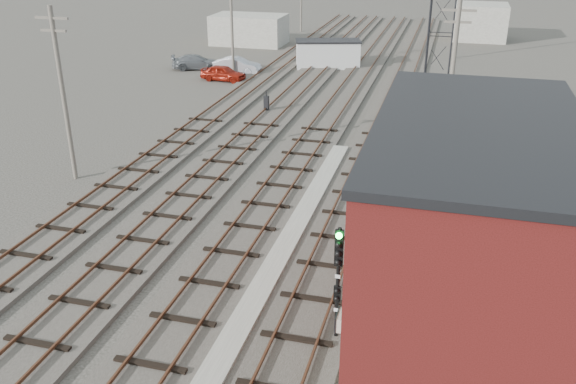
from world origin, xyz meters
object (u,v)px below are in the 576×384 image
at_px(switch_stand, 266,103).
at_px(signal_mast, 338,277).
at_px(site_trailer, 328,54).
at_px(car_grey, 196,62).
at_px(car_red, 223,73).
at_px(car_silver, 237,65).

bearing_deg(switch_stand, signal_mast, -66.74).
bearing_deg(site_trailer, signal_mast, -94.05).
xyz_separation_m(switch_stand, site_trailer, (1.18, 15.94, 0.60)).
relative_size(switch_stand, car_grey, 0.32).
relative_size(switch_stand, car_red, 0.37).
height_order(switch_stand, car_grey, switch_stand).
bearing_deg(signal_mast, car_silver, 114.20).
height_order(car_red, car_grey, car_red).
relative_size(signal_mast, car_red, 1.05).
distance_m(signal_mast, car_red, 36.77).
bearing_deg(signal_mast, car_red, 116.43).
distance_m(switch_stand, car_red, 10.53).
height_order(site_trailer, car_silver, site_trailer).
relative_size(car_red, car_silver, 0.92).
bearing_deg(car_red, car_grey, 53.03).
height_order(car_red, car_silver, car_silver).
relative_size(signal_mast, site_trailer, 0.64).
bearing_deg(car_grey, car_silver, -120.66).
bearing_deg(car_grey, switch_stand, -161.57).
xyz_separation_m(signal_mast, site_trailer, (-8.71, 40.52, -1.18)).
relative_size(signal_mast, switch_stand, 2.86).
height_order(signal_mast, switch_stand, signal_mast).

